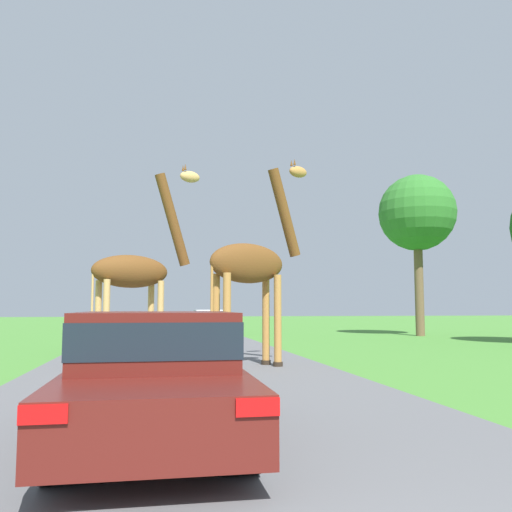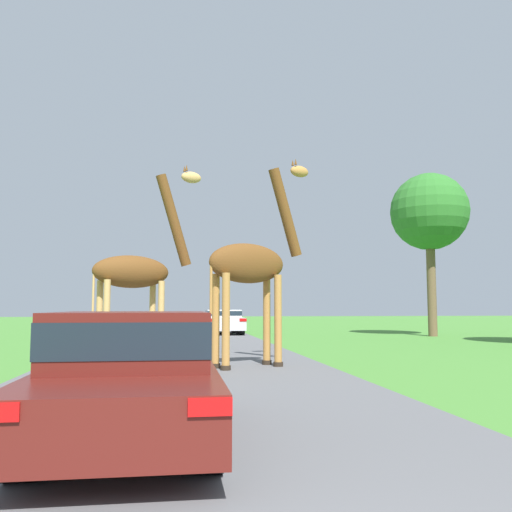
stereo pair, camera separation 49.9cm
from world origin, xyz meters
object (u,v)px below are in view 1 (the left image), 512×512
at_px(giraffe_companion, 137,270).
at_px(car_queue_right, 136,329).
at_px(giraffe_near_road, 253,267).
at_px(car_lead_maroon, 155,373).
at_px(tree_left_edge, 417,214).
at_px(car_queue_left, 212,321).

height_order(giraffe_companion, car_queue_right, giraffe_companion).
xyz_separation_m(giraffe_near_road, car_lead_maroon, (-2.30, -6.96, -1.69)).
distance_m(giraffe_near_road, car_queue_right, 6.70).
bearing_deg(giraffe_companion, car_queue_right, 158.21).
distance_m(car_lead_maroon, tree_left_edge, 23.74).
height_order(giraffe_companion, car_queue_left, giraffe_companion).
bearing_deg(car_queue_left, tree_left_edge, -21.83).
distance_m(giraffe_near_road, giraffe_companion, 2.81).
bearing_deg(car_queue_right, tree_left_edge, 25.35).
xyz_separation_m(car_queue_right, tree_left_edge, (13.59, 6.44, 5.45)).
bearing_deg(car_lead_maroon, car_queue_left, 82.80).
height_order(giraffe_near_road, tree_left_edge, tree_left_edge).
height_order(giraffe_near_road, car_lead_maroon, giraffe_near_road).
relative_size(car_lead_maroon, tree_left_edge, 0.52).
bearing_deg(tree_left_edge, car_queue_right, -154.65).
relative_size(giraffe_companion, tree_left_edge, 0.63).
bearing_deg(giraffe_companion, car_lead_maroon, -19.89).
height_order(giraffe_companion, car_lead_maroon, giraffe_companion).
height_order(car_queue_right, car_queue_left, car_queue_left).
bearing_deg(giraffe_near_road, tree_left_edge, 114.83).
bearing_deg(giraffe_companion, tree_left_edge, 107.70).
bearing_deg(tree_left_edge, car_queue_left, 158.17).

